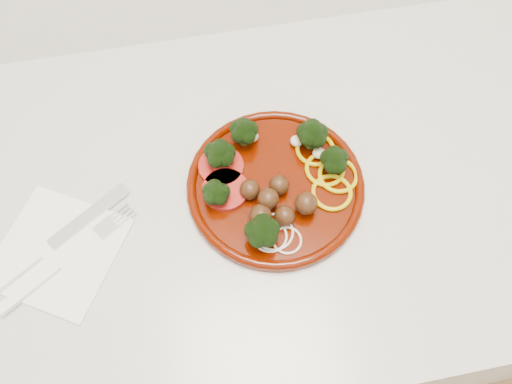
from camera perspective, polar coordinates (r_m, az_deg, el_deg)
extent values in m
cube|color=beige|center=(1.16, -10.83, -11.83)|extent=(2.40, 0.60, 0.87)
cube|color=#B7B3AD|center=(0.74, -16.67, -2.62)|extent=(2.40, 0.60, 0.03)
cylinder|color=#3F0B00|center=(0.71, 2.23, 0.61)|extent=(0.25, 0.25, 0.01)
torus|color=#3F0B00|center=(0.70, 2.24, 0.83)|extent=(0.25, 0.25, 0.01)
sphere|color=#412310|center=(0.67, 3.31, -2.72)|extent=(0.03, 0.03, 0.03)
sphere|color=#412310|center=(0.69, 2.65, 0.84)|extent=(0.03, 0.03, 0.03)
sphere|color=#412310|center=(0.67, 0.51, -2.73)|extent=(0.03, 0.03, 0.03)
sphere|color=#412310|center=(0.68, 5.71, -1.54)|extent=(0.03, 0.03, 0.03)
sphere|color=#412310|center=(0.68, 1.40, -0.98)|extent=(0.03, 0.03, 0.03)
sphere|color=#412310|center=(0.68, -0.72, 0.32)|extent=(0.03, 0.03, 0.03)
torus|color=#BB9E07|center=(0.72, 7.89, 2.62)|extent=(0.06, 0.06, 0.01)
torus|color=#BB9E07|center=(0.70, 8.66, -0.05)|extent=(0.06, 0.06, 0.01)
torus|color=#BB9E07|center=(0.73, 6.79, 4.89)|extent=(0.06, 0.06, 0.01)
torus|color=#BB9E07|center=(0.72, 9.37, 1.90)|extent=(0.06, 0.06, 0.01)
cylinder|color=#720A07|center=(0.72, -4.01, 2.93)|extent=(0.06, 0.06, 0.01)
cylinder|color=#720A07|center=(0.70, -3.52, 0.25)|extent=(0.06, 0.06, 0.01)
torus|color=beige|center=(0.67, 1.59, -5.05)|extent=(0.05, 0.05, 0.00)
torus|color=beige|center=(0.67, 3.57, -5.51)|extent=(0.04, 0.04, 0.00)
torus|color=beige|center=(0.67, 2.01, -4.56)|extent=(0.06, 0.06, 0.00)
ellipsoid|color=#C6B793|center=(0.73, 4.65, 5.79)|extent=(0.02, 0.02, 0.01)
ellipsoid|color=#C6B793|center=(0.74, -0.42, 6.34)|extent=(0.02, 0.02, 0.01)
ellipsoid|color=#C6B793|center=(0.73, 7.19, 4.41)|extent=(0.02, 0.02, 0.01)
cube|color=white|center=(0.72, -21.71, -6.30)|extent=(0.21, 0.21, 0.00)
cube|color=silver|center=(0.73, -18.52, -2.60)|extent=(0.12, 0.09, 0.00)
cube|color=white|center=(0.73, -26.46, -8.72)|extent=(0.09, 0.07, 0.01)
cube|color=white|center=(0.71, -24.53, -9.97)|extent=(0.08, 0.06, 0.01)
cube|color=silver|center=(0.71, -16.78, -3.96)|extent=(0.04, 0.04, 0.00)
cube|color=silver|center=(0.71, -14.58, -3.11)|extent=(0.03, 0.02, 0.00)
cube|color=silver|center=(0.71, -14.90, -2.76)|extent=(0.03, 0.02, 0.00)
cube|color=silver|center=(0.72, -15.21, -2.41)|extent=(0.03, 0.02, 0.00)
cube|color=silver|center=(0.72, -15.53, -2.07)|extent=(0.03, 0.02, 0.00)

